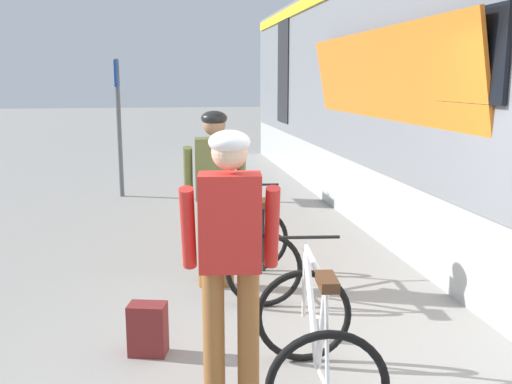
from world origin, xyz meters
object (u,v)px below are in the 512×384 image
cyclist_near_in_olive (215,183)px  platform_sign_post (118,105)px  water_bottle_near_the_bikes (315,329)px  bicycle_near_black (260,249)px  bicycle_far_white (314,342)px  cyclist_far_in_red (230,245)px  backpack_on_platform (148,329)px

cyclist_near_in_olive → platform_sign_post: platform_sign_post is taller
cyclist_near_in_olive → water_bottle_near_the_bikes: bearing=-64.0°
bicycle_near_black → bicycle_far_white: (0.01, -2.09, 0.00)m
cyclist_far_in_red → bicycle_far_white: 0.84m
cyclist_near_in_olive → cyclist_far_in_red: bearing=-92.6°
water_bottle_near_the_bikes → platform_sign_post: platform_sign_post is taller
water_bottle_near_the_bikes → platform_sign_post: 6.66m
cyclist_far_in_red → platform_sign_post: size_ratio=0.73×
bicycle_near_black → bicycle_far_white: 2.09m
cyclist_near_in_olive → backpack_on_platform: (-0.65, -1.39, -0.85)m
cyclist_near_in_olive → backpack_on_platform: cyclist_near_in_olive is taller
bicycle_near_black → water_bottle_near_the_bikes: bearing=-79.0°
platform_sign_post → cyclist_far_in_red: bearing=-80.6°
bicycle_far_white → water_bottle_near_the_bikes: 0.92m
bicycle_near_black → platform_sign_post: 5.35m
cyclist_near_in_olive → bicycle_near_black: (0.42, -0.12, -0.65)m
cyclist_far_in_red → platform_sign_post: platform_sign_post is taller
cyclist_near_in_olive → bicycle_far_white: size_ratio=1.54×
cyclist_near_in_olive → cyclist_far_in_red: (-0.10, -2.14, 0.00)m
cyclist_far_in_red → bicycle_near_black: cyclist_far_in_red is taller
cyclist_far_in_red → backpack_on_platform: (-0.55, 0.75, -0.85)m
backpack_on_platform → platform_sign_post: bearing=108.8°
cyclist_near_in_olive → bicycle_near_black: cyclist_near_in_olive is taller
backpack_on_platform → platform_sign_post: size_ratio=0.17×
bicycle_far_white → platform_sign_post: 7.33m
backpack_on_platform → water_bottle_near_the_bikes: (1.31, 0.02, -0.10)m
backpack_on_platform → water_bottle_near_the_bikes: size_ratio=2.00×
cyclist_far_in_red → platform_sign_post: (-1.15, 6.96, 0.57)m
bicycle_near_black → backpack_on_platform: bicycle_near_black is taller
cyclist_far_in_red → bicycle_near_black: (0.52, 2.03, -0.65)m
cyclist_near_in_olive → cyclist_far_in_red: 2.15m
cyclist_far_in_red → platform_sign_post: bearing=99.4°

